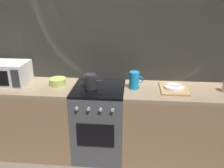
{
  "coord_description": "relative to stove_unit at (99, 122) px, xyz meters",
  "views": [
    {
      "loc": [
        0.4,
        -2.6,
        1.96
      ],
      "look_at": [
        0.16,
        0.0,
        0.95
      ],
      "focal_mm": 39.17,
      "sensor_mm": 36.0,
      "label": 1
    }
  ],
  "objects": [
    {
      "name": "stove_unit",
      "position": [
        0.0,
        0.0,
        0.0
      ],
      "size": [
        0.6,
        0.63,
        0.9
      ],
      "color": "#4C4C51",
      "rests_on": "ground_plane"
    },
    {
      "name": "back_wall",
      "position": [
        0.0,
        0.32,
        0.75
      ],
      "size": [
        3.6,
        0.05,
        2.4
      ],
      "color": "#B2AD9E",
      "rests_on": "ground_plane"
    },
    {
      "name": "counter_left",
      "position": [
        -0.9,
        0.0,
        0.0
      ],
      "size": [
        1.2,
        0.6,
        0.9
      ],
      "color": "#997251",
      "rests_on": "ground_plane"
    },
    {
      "name": "ground_plane",
      "position": [
        0.0,
        0.0,
        -0.45
      ],
      "size": [
        8.0,
        8.0,
        0.0
      ],
      "primitive_type": "plane",
      "color": "#6B6054"
    },
    {
      "name": "pitcher",
      "position": [
        0.41,
        0.01,
        0.55
      ],
      "size": [
        0.16,
        0.11,
        0.2
      ],
      "color": "#198CD8",
      "rests_on": "counter_right"
    },
    {
      "name": "microwave",
      "position": [
        -1.08,
        0.02,
        0.59
      ],
      "size": [
        0.46,
        0.35,
        0.27
      ],
      "color": "white",
      "rests_on": "counter_left"
    },
    {
      "name": "mixing_bowl",
      "position": [
        -0.49,
        0.04,
        0.49
      ],
      "size": [
        0.2,
        0.2,
        0.08
      ],
      "primitive_type": "cylinder",
      "color": "#B7D166",
      "rests_on": "counter_left"
    },
    {
      "name": "dish_pile",
      "position": [
        0.86,
        0.02,
        0.47
      ],
      "size": [
        0.3,
        0.4,
        0.06
      ],
      "color": "tan",
      "rests_on": "counter_right"
    },
    {
      "name": "kettle",
      "position": [
        -0.09,
        -0.02,
        0.53
      ],
      "size": [
        0.28,
        0.15,
        0.17
      ],
      "color": "#262628",
      "rests_on": "stove_unit"
    },
    {
      "name": "counter_right",
      "position": [
        0.9,
        0.0,
        0.0
      ],
      "size": [
        1.2,
        0.6,
        0.9
      ],
      "color": "#997251",
      "rests_on": "ground_plane"
    }
  ]
}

